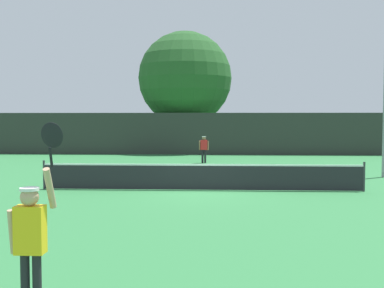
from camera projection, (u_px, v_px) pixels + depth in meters
The scene contains 8 objects.
ground_plane at pixel (201, 190), 17.35m from camera, with size 120.00×120.00×0.00m, color #2D723D.
tennis_net at pixel (201, 176), 17.32m from camera, with size 11.76×0.08×1.07m.
perimeter_fence at pixel (208, 134), 34.03m from camera, with size 33.47×0.12×3.00m, color #2D332D.
player_serving at pixel (31, 231), 6.26m from camera, with size 0.67×0.40×2.59m.
player_receiving at pixel (204, 147), 27.76m from camera, with size 0.57×0.23×1.56m.
tennis_ball at pixel (125, 185), 18.36m from camera, with size 0.07×0.07×0.07m, color #CCE033.
large_tree at pixel (185, 78), 37.10m from camera, with size 7.27×7.27×9.36m.
parked_car_near at pixel (336, 141), 38.55m from camera, with size 2.22×4.34×1.69m.
Camera 1 is at (0.51, -17.23, 2.65)m, focal length 44.49 mm.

